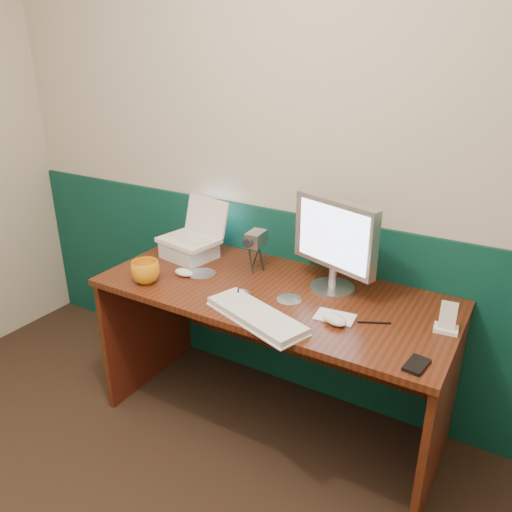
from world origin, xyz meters
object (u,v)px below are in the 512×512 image
Objects in this scene: camcorder at (256,252)px; laptop at (188,221)px; desk at (272,360)px; keyboard at (256,316)px; monitor at (335,246)px; mug at (145,272)px.

laptop is at bearing -178.92° from camcorder.
desk is 0.47m from keyboard.
keyboard reaches higher than desk.
laptop is 0.66× the size of monitor.
camcorder reaches higher than desk.
desk is 0.52m from camcorder.
monitor is at bearing -4.49° from camcorder.
laptop is 2.11× the size of mug.
desk is at bearing 123.59° from keyboard.
monitor is at bearing 12.16° from laptop.
desk is at bearing -129.56° from monitor.
laptop reaches higher than camcorder.
mug reaches higher than keyboard.
camcorder is at bearing 44.66° from mug.
desk is 12.04× the size of mug.
desk is 0.65m from monitor.
monitor reaches higher than camcorder.
laptop reaches higher than mug.
laptop reaches higher than desk.
mug is (-0.61, 0.03, 0.04)m from keyboard.
camcorder is (-0.17, 0.14, 0.47)m from desk.
laptop reaches higher than keyboard.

